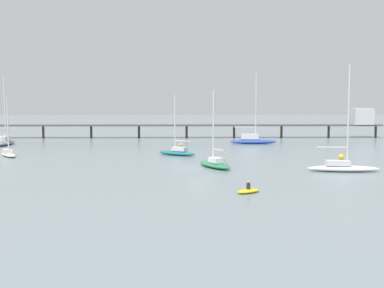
{
  "coord_description": "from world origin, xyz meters",
  "views": [
    {
      "loc": [
        -3.01,
        -63.86,
        8.74
      ],
      "look_at": [
        0.0,
        17.13,
        1.5
      ],
      "focal_mm": 48.42,
      "sensor_mm": 36.0,
      "label": 1
    }
  ],
  "objects_px": {
    "sailboat_white": "(343,166)",
    "mooring_buoy_inner": "(181,145)",
    "mooring_buoy_outer": "(341,157)",
    "sailboat_green": "(215,163)",
    "sailboat_blue": "(252,139)",
    "pier": "(256,122)",
    "dinghy_yellow": "(248,191)",
    "sailboat_cream": "(8,152)",
    "sailboat_gray": "(5,141)",
    "sailboat_teal": "(177,151)"
  },
  "relations": [
    {
      "from": "sailboat_cream",
      "to": "mooring_buoy_outer",
      "type": "xyz_separation_m",
      "value": [
        48.7,
        -6.44,
        -0.16
      ]
    },
    {
      "from": "mooring_buoy_outer",
      "to": "sailboat_green",
      "type": "bearing_deg",
      "value": -157.11
    },
    {
      "from": "sailboat_blue",
      "to": "sailboat_cream",
      "type": "bearing_deg",
      "value": -154.4
    },
    {
      "from": "sailboat_cream",
      "to": "mooring_buoy_inner",
      "type": "xyz_separation_m",
      "value": [
        26.25,
        14.72,
        -0.3
      ]
    },
    {
      "from": "sailboat_cream",
      "to": "sailboat_white",
      "type": "height_order",
      "value": "sailboat_white"
    },
    {
      "from": "pier",
      "to": "mooring_buoy_outer",
      "type": "relative_size",
      "value": 104.84
    },
    {
      "from": "sailboat_blue",
      "to": "dinghy_yellow",
      "type": "distance_m",
      "value": 51.34
    },
    {
      "from": "sailboat_teal",
      "to": "sailboat_white",
      "type": "height_order",
      "value": "sailboat_white"
    },
    {
      "from": "pier",
      "to": "dinghy_yellow",
      "type": "height_order",
      "value": "pier"
    },
    {
      "from": "pier",
      "to": "sailboat_gray",
      "type": "xyz_separation_m",
      "value": [
        -49.22,
        -16.19,
        -2.68
      ]
    },
    {
      "from": "pier",
      "to": "mooring_buoy_inner",
      "type": "distance_m",
      "value": 25.77
    },
    {
      "from": "sailboat_green",
      "to": "sailboat_cream",
      "type": "bearing_deg",
      "value": 154.58
    },
    {
      "from": "sailboat_white",
      "to": "mooring_buoy_inner",
      "type": "xyz_separation_m",
      "value": [
        -18.76,
        32.87,
        -0.44
      ]
    },
    {
      "from": "sailboat_cream",
      "to": "sailboat_teal",
      "type": "distance_m",
      "value": 25.5
    },
    {
      "from": "sailboat_green",
      "to": "sailboat_gray",
      "type": "distance_m",
      "value": 48.48
    },
    {
      "from": "pier",
      "to": "dinghy_yellow",
      "type": "xyz_separation_m",
      "value": [
        -11.24,
        -65.55,
        -3.26
      ]
    },
    {
      "from": "sailboat_cream",
      "to": "sailboat_green",
      "type": "xyz_separation_m",
      "value": [
        30.09,
        -14.3,
        0.05
      ]
    },
    {
      "from": "dinghy_yellow",
      "to": "sailboat_blue",
      "type": "bearing_deg",
      "value": 80.79
    },
    {
      "from": "pier",
      "to": "sailboat_white",
      "type": "bearing_deg",
      "value": -87.81
    },
    {
      "from": "pier",
      "to": "sailboat_teal",
      "type": "xyz_separation_m",
      "value": [
        -17.52,
        -34.13,
        -2.85
      ]
    },
    {
      "from": "sailboat_green",
      "to": "mooring_buoy_inner",
      "type": "distance_m",
      "value": 29.28
    },
    {
      "from": "sailboat_teal",
      "to": "sailboat_gray",
      "type": "bearing_deg",
      "value": 150.5
    },
    {
      "from": "sailboat_cream",
      "to": "sailboat_teal",
      "type": "bearing_deg",
      "value": -0.21
    },
    {
      "from": "sailboat_blue",
      "to": "mooring_buoy_outer",
      "type": "relative_size",
      "value": 16.88
    },
    {
      "from": "sailboat_blue",
      "to": "dinghy_yellow",
      "type": "bearing_deg",
      "value": -99.21
    },
    {
      "from": "pier",
      "to": "sailboat_cream",
      "type": "distance_m",
      "value": 54.93
    },
    {
      "from": "dinghy_yellow",
      "to": "mooring_buoy_inner",
      "type": "bearing_deg",
      "value": 96.81
    },
    {
      "from": "pier",
      "to": "dinghy_yellow",
      "type": "relative_size",
      "value": 30.7
    },
    {
      "from": "sailboat_green",
      "to": "sailboat_white",
      "type": "xyz_separation_m",
      "value": [
        14.92,
        -3.84,
        0.09
      ]
    },
    {
      "from": "sailboat_blue",
      "to": "sailboat_gray",
      "type": "relative_size",
      "value": 1.09
    },
    {
      "from": "sailboat_gray",
      "to": "sailboat_teal",
      "type": "height_order",
      "value": "sailboat_gray"
    },
    {
      "from": "sailboat_white",
      "to": "mooring_buoy_inner",
      "type": "relative_size",
      "value": 23.38
    },
    {
      "from": "sailboat_blue",
      "to": "sailboat_gray",
      "type": "xyz_separation_m",
      "value": [
        -46.19,
        -1.32,
        -0.09
      ]
    },
    {
      "from": "mooring_buoy_inner",
      "to": "pier",
      "type": "bearing_deg",
      "value": 49.04
    },
    {
      "from": "mooring_buoy_inner",
      "to": "sailboat_blue",
      "type": "bearing_deg",
      "value": 17.89
    },
    {
      "from": "sailboat_cream",
      "to": "dinghy_yellow",
      "type": "distance_m",
      "value": 44.76
    },
    {
      "from": "dinghy_yellow",
      "to": "mooring_buoy_inner",
      "type": "xyz_separation_m",
      "value": [
        -5.52,
        46.24,
        0.06
      ]
    },
    {
      "from": "sailboat_blue",
      "to": "mooring_buoy_inner",
      "type": "xyz_separation_m",
      "value": [
        -13.74,
        -4.43,
        -0.61
      ]
    },
    {
      "from": "sailboat_teal",
      "to": "mooring_buoy_outer",
      "type": "distance_m",
      "value": 24.05
    },
    {
      "from": "sailboat_teal",
      "to": "sailboat_white",
      "type": "bearing_deg",
      "value": -42.77
    },
    {
      "from": "sailboat_green",
      "to": "sailboat_white",
      "type": "distance_m",
      "value": 15.41
    },
    {
      "from": "dinghy_yellow",
      "to": "sailboat_white",
      "type": "bearing_deg",
      "value": 45.3
    },
    {
      "from": "sailboat_white",
      "to": "dinghy_yellow",
      "type": "height_order",
      "value": "sailboat_white"
    },
    {
      "from": "pier",
      "to": "sailboat_cream",
      "type": "bearing_deg",
      "value": -141.65
    },
    {
      "from": "sailboat_blue",
      "to": "sailboat_gray",
      "type": "distance_m",
      "value": 46.21
    },
    {
      "from": "sailboat_white",
      "to": "sailboat_blue",
      "type": "bearing_deg",
      "value": 97.67
    },
    {
      "from": "pier",
      "to": "sailboat_green",
      "type": "bearing_deg",
      "value": -104.98
    },
    {
      "from": "sailboat_blue",
      "to": "sailboat_teal",
      "type": "xyz_separation_m",
      "value": [
        -14.49,
        -19.25,
        -0.26
      ]
    },
    {
      "from": "pier",
      "to": "sailboat_green",
      "type": "xyz_separation_m",
      "value": [
        -12.93,
        -48.33,
        -2.86
      ]
    },
    {
      "from": "sailboat_green",
      "to": "mooring_buoy_inner",
      "type": "relative_size",
      "value": 18.04
    }
  ]
}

